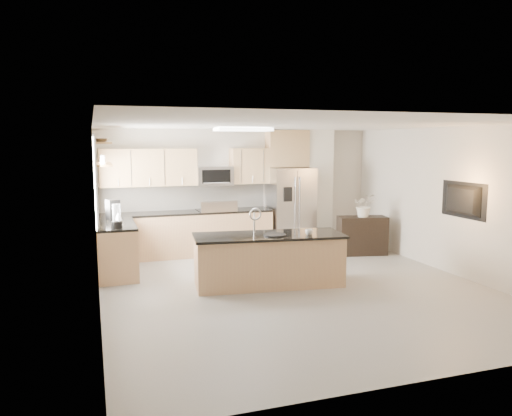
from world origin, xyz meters
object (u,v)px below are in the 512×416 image
object	(u,v)px
range	(216,231)
platter	(275,235)
cup	(309,232)
microwave	(214,176)
credenza	(362,236)
coffee_maker	(113,210)
television	(459,200)
kettle	(119,218)
flower_vase	(364,199)
island	(269,260)
blender	(117,218)
refrigerator	(290,209)
bowl	(101,139)

from	to	relation	value
range	platter	distance (m)	2.72
cup	platter	size ratio (longest dim) A/B	0.34
microwave	cup	size ratio (longest dim) A/B	6.15
credenza	coffee_maker	bearing A→B (deg)	-172.35
television	credenza	bearing A→B (deg)	17.03
kettle	flower_vase	xyz separation A→B (m)	(4.88, 0.09, 0.13)
credenza	kettle	xyz separation A→B (m)	(-4.90, -0.16, 0.63)
credenza	flower_vase	world-z (taller)	flower_vase
microwave	flower_vase	xyz separation A→B (m)	(2.86, -1.24, -0.46)
cup	television	world-z (taller)	television
microwave	kettle	world-z (taller)	microwave
range	coffee_maker	distance (m)	2.29
island	credenza	xyz separation A→B (m)	(2.61, 1.51, -0.03)
cup	kettle	xyz separation A→B (m)	(-2.88, 1.61, 0.14)
range	coffee_maker	bearing A→B (deg)	-162.38
cup	blender	xyz separation A→B (m)	(-2.93, 1.16, 0.20)
range	refrigerator	world-z (taller)	refrigerator
range	blender	world-z (taller)	blender
television	kettle	bearing A→B (deg)	70.86
kettle	television	distance (m)	5.87
blender	television	bearing A→B (deg)	-14.79
flower_vase	kettle	bearing A→B (deg)	-178.96
refrigerator	platter	size ratio (longest dim) A/B	4.85
refrigerator	cup	bearing A→B (deg)	-106.29
range	platter	xyz separation A→B (m)	(0.32, -2.67, 0.38)
credenza	cup	xyz separation A→B (m)	(-2.02, -1.77, 0.49)
refrigerator	kettle	distance (m)	3.86
range	credenza	world-z (taller)	range
refrigerator	range	bearing A→B (deg)	178.40
credenza	platter	world-z (taller)	platter
island	television	size ratio (longest dim) A/B	2.35
range	coffee_maker	size ratio (longest dim) A/B	3.04
platter	flower_vase	size ratio (longest dim) A/B	0.50
range	television	world-z (taller)	television
flower_vase	bowl	bearing A→B (deg)	174.31
credenza	platter	xyz separation A→B (m)	(-2.56, -1.63, 0.45)
coffee_maker	microwave	bearing A→B (deg)	20.65
microwave	credenza	bearing A→B (deg)	-22.01
kettle	platter	bearing A→B (deg)	-32.16
bowl	coffee_maker	bearing A→B (deg)	-21.84
credenza	flower_vase	bearing A→B (deg)	-88.50
blender	flower_vase	distance (m)	4.96
blender	flower_vase	world-z (taller)	flower_vase
cup	coffee_maker	xyz separation A→B (m)	(-2.95, 2.14, 0.21)
refrigerator	credenza	xyz separation A→B (m)	(1.21, -0.99, -0.49)
microwave	television	world-z (taller)	microwave
blender	kettle	xyz separation A→B (m)	(0.05, 0.45, -0.06)
refrigerator	kettle	bearing A→B (deg)	-162.61
range	bowl	world-z (taller)	bowl
microwave	platter	bearing A→B (deg)	-83.56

